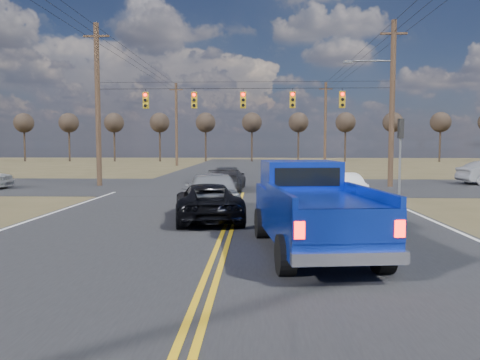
{
  "coord_description": "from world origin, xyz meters",
  "views": [
    {
      "loc": [
        0.9,
        -10.79,
        2.59
      ],
      "look_at": [
        0.35,
        3.56,
        1.5
      ],
      "focal_mm": 35.0,
      "sensor_mm": 36.0,
      "label": 1
    }
  ],
  "objects_px": {
    "white_car_queue": "(337,188)",
    "silver_suv": "(212,192)",
    "black_suv": "(208,202)",
    "dgrey_car_queue": "(228,179)",
    "pickup_truck": "(311,209)"
  },
  "relations": [
    {
      "from": "white_car_queue",
      "to": "silver_suv",
      "type": "bearing_deg",
      "value": 27.46
    },
    {
      "from": "silver_suv",
      "to": "dgrey_car_queue",
      "type": "bearing_deg",
      "value": -98.26
    },
    {
      "from": "pickup_truck",
      "to": "dgrey_car_queue",
      "type": "xyz_separation_m",
      "value": [
        -2.99,
        15.02,
        -0.38
      ]
    },
    {
      "from": "black_suv",
      "to": "white_car_queue",
      "type": "xyz_separation_m",
      "value": [
        5.22,
        5.15,
        0.04
      ]
    },
    {
      "from": "silver_suv",
      "to": "white_car_queue",
      "type": "bearing_deg",
      "value": -153.02
    },
    {
      "from": "pickup_truck",
      "to": "black_suv",
      "type": "relative_size",
      "value": 1.29
    },
    {
      "from": "black_suv",
      "to": "white_car_queue",
      "type": "distance_m",
      "value": 7.33
    },
    {
      "from": "pickup_truck",
      "to": "silver_suv",
      "type": "relative_size",
      "value": 1.22
    },
    {
      "from": "dgrey_car_queue",
      "to": "white_car_queue",
      "type": "bearing_deg",
      "value": 135.74
    },
    {
      "from": "silver_suv",
      "to": "black_suv",
      "type": "distance_m",
      "value": 1.47
    },
    {
      "from": "black_suv",
      "to": "white_car_queue",
      "type": "relative_size",
      "value": 1.12
    },
    {
      "from": "black_suv",
      "to": "dgrey_car_queue",
      "type": "xyz_separation_m",
      "value": [
        0.0,
        10.55,
        0.02
      ]
    },
    {
      "from": "black_suv",
      "to": "silver_suv",
      "type": "bearing_deg",
      "value": -99.41
    },
    {
      "from": "dgrey_car_queue",
      "to": "silver_suv",
      "type": "bearing_deg",
      "value": 91.74
    },
    {
      "from": "pickup_truck",
      "to": "silver_suv",
      "type": "xyz_separation_m",
      "value": [
        -2.99,
        5.92,
        -0.21
      ]
    }
  ]
}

